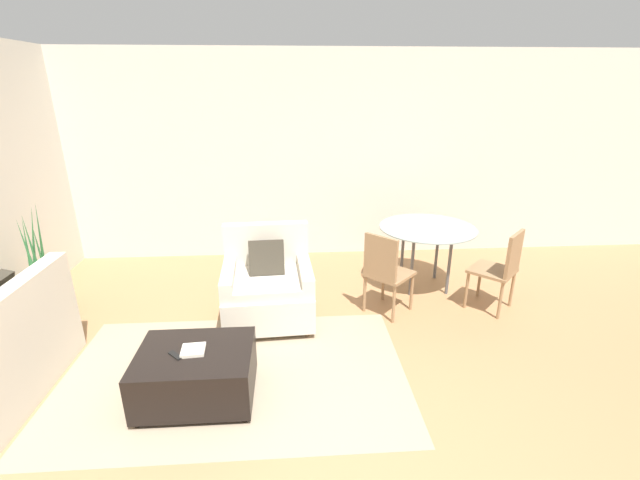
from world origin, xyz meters
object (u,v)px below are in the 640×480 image
(armchair, at_px, (268,287))
(tv_remote_primary, at_px, (175,355))
(potted_plant, at_px, (45,297))
(dining_chair_near_right, at_px, (502,266))
(book_stack, at_px, (193,350))
(dining_chair_near_left, at_px, (385,269))
(ottoman, at_px, (196,373))
(dining_table, at_px, (427,234))

(armchair, relative_size, tv_remote_primary, 7.42)
(potted_plant, xyz_separation_m, dining_chair_near_right, (4.73, -0.14, 0.27))
(potted_plant, bearing_deg, book_stack, -36.45)
(armchair, distance_m, book_stack, 1.27)
(armchair, xyz_separation_m, dining_chair_near_right, (2.44, 0.02, 0.16))
(armchair, xyz_separation_m, dining_chair_near_left, (1.21, 0.02, 0.16))
(armchair, distance_m, ottoman, 1.27)
(potted_plant, xyz_separation_m, dining_chair_near_left, (3.49, -0.14, 0.27))
(potted_plant, bearing_deg, dining_chair_near_right, -1.66)
(dining_chair_near_left, height_order, dining_chair_near_right, same)
(ottoman, xyz_separation_m, dining_table, (2.32, 1.80, 0.44))
(dining_chair_near_right, bearing_deg, ottoman, -158.07)
(ottoman, distance_m, dining_chair_near_left, 2.10)
(dining_table, distance_m, dining_chair_near_left, 0.89)
(ottoman, bearing_deg, tv_remote_primary, -162.03)
(ottoman, height_order, dining_table, dining_table)
(book_stack, bearing_deg, armchair, 66.61)
(ottoman, xyz_separation_m, potted_plant, (-1.79, 1.32, 0.03))
(dining_chair_near_left, bearing_deg, dining_table, 45.00)
(potted_plant, height_order, dining_table, potted_plant)
(book_stack, height_order, tv_remote_primary, book_stack)
(ottoman, bearing_deg, dining_table, 37.82)
(armchair, distance_m, tv_remote_primary, 1.36)
(book_stack, distance_m, dining_chair_near_left, 2.08)
(potted_plant, distance_m, dining_chair_near_left, 3.51)
(armchair, height_order, dining_chair_near_left, armchair)
(tv_remote_primary, bearing_deg, dining_chair_near_right, 21.77)
(ottoman, distance_m, potted_plant, 2.22)
(tv_remote_primary, bearing_deg, armchair, 62.66)
(potted_plant, bearing_deg, ottoman, -36.45)
(dining_chair_near_left, bearing_deg, armchair, -179.13)
(tv_remote_primary, height_order, dining_table, dining_table)
(armchair, xyz_separation_m, ottoman, (-0.50, -1.17, -0.13))
(book_stack, distance_m, dining_chair_near_right, 3.18)
(potted_plant, bearing_deg, dining_table, 6.68)
(armchair, distance_m, dining_chair_near_right, 2.45)
(book_stack, xyz_separation_m, dining_chair_near_left, (1.71, 1.18, 0.09))
(potted_plant, relative_size, dining_chair_near_right, 1.38)
(tv_remote_primary, distance_m, dining_chair_near_left, 2.21)
(tv_remote_primary, bearing_deg, ottoman, 17.97)
(armchair, bearing_deg, dining_chair_near_left, 0.87)
(book_stack, relative_size, potted_plant, 0.15)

